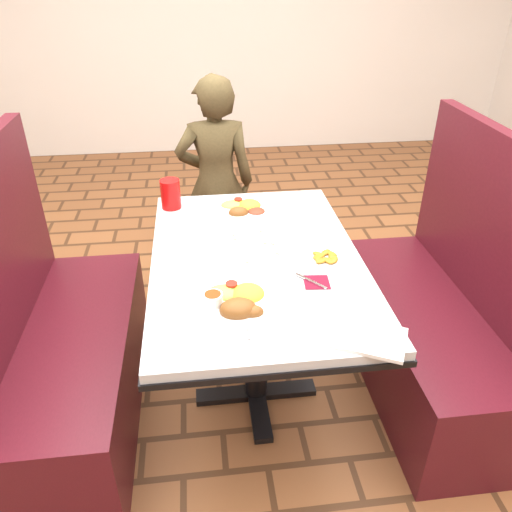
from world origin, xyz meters
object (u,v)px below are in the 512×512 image
near_dinner_plate (238,298)px  plantain_plate (326,259)px  diner_person (216,184)px  booth_bench_right (433,326)px  dining_table (256,277)px  red_tumbler (171,194)px  booth_bench_left (64,355)px  far_dinner_plate (244,207)px

near_dinner_plate → plantain_plate: (0.36, 0.24, -0.02)m
diner_person → near_dinner_plate: diner_person is taller
diner_person → near_dinner_plate: (0.00, -1.37, 0.16)m
near_dinner_plate → booth_bench_right: bearing=19.1°
dining_table → booth_bench_right: bearing=0.0°
near_dinner_plate → diner_person: bearing=90.2°
plantain_plate → red_tumbler: (-0.59, 0.55, 0.06)m
diner_person → booth_bench_left: bearing=56.2°
diner_person → near_dinner_plate: 1.38m
diner_person → near_dinner_plate: size_ratio=4.42×
diner_person → far_dinner_plate: (0.10, -0.66, 0.16)m
booth_bench_left → near_dinner_plate: (0.70, -0.31, 0.45)m
booth_bench_right → far_dinner_plate: booth_bench_right is taller
booth_bench_left → near_dinner_plate: booth_bench_left is taller
dining_table → plantain_plate: size_ratio=7.48×
booth_bench_right → plantain_plate: 0.70m
dining_table → plantain_plate: 0.29m
red_tumbler → booth_bench_left: bearing=-134.0°
dining_table → diner_person: 1.07m
booth_bench_left → plantain_plate: (1.06, -0.07, 0.43)m
dining_table → diner_person: diner_person is taller
booth_bench_left → red_tumbler: 0.83m
diner_person → plantain_plate: size_ratio=7.60×
booth_bench_right → diner_person: bearing=130.3°
far_dinner_plate → booth_bench_left: bearing=-153.2°
booth_bench_right → diner_person: diner_person is taller
booth_bench_right → dining_table: bearing=180.0°
dining_table → red_tumbler: red_tumbler is taller
booth_bench_left → booth_bench_right: 1.60m
dining_table → far_dinner_plate: far_dinner_plate is taller
diner_person → red_tumbler: diner_person is taller
plantain_plate → red_tumbler: 0.81m
dining_table → red_tumbler: size_ratio=9.03×
booth_bench_left → booth_bench_right: size_ratio=1.00×
near_dinner_plate → plantain_plate: 0.43m
red_tumbler → near_dinner_plate: bearing=-73.5°
booth_bench_left → red_tumbler: (0.47, 0.48, 0.49)m
near_dinner_plate → red_tumbler: red_tumbler is taller
booth_bench_right → booth_bench_left: bearing=180.0°
dining_table → plantain_plate: plantain_plate is taller
dining_table → plantain_plate: (0.26, -0.07, 0.11)m
plantain_plate → red_tumbler: size_ratio=1.21×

